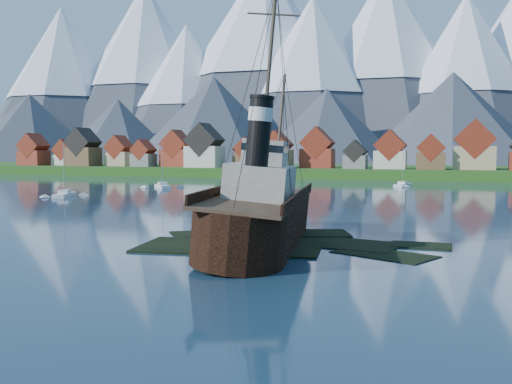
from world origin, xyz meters
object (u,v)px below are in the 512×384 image
(sailboat_a, at_px, (65,195))
(sailboat_e, at_px, (403,185))
(tugboat_wreck, at_px, (263,211))
(sailboat_c, at_px, (163,187))

(sailboat_a, relative_size, sailboat_e, 1.09)
(tugboat_wreck, height_order, sailboat_e, tugboat_wreck)
(sailboat_c, distance_m, sailboat_e, 63.66)
(sailboat_a, bearing_deg, sailboat_c, 57.25)
(tugboat_wreck, bearing_deg, sailboat_a, 134.13)
(sailboat_e, bearing_deg, tugboat_wreck, -82.56)
(sailboat_a, distance_m, sailboat_c, 31.99)
(tugboat_wreck, relative_size, sailboat_c, 2.74)
(tugboat_wreck, distance_m, sailboat_c, 90.82)
(sailboat_c, xyz_separation_m, sailboat_e, (58.12, 25.96, -0.04))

